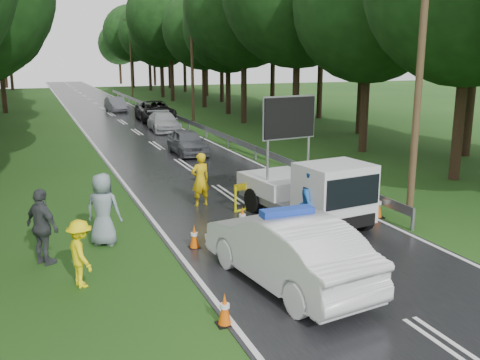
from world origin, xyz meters
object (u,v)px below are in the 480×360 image
work_truck (310,191)px  queue_car_second (164,122)px  officer (200,180)px  civilian (313,204)px  queue_car_first (187,142)px  queue_car_third (155,111)px  barrier (261,187)px  police_sedan (286,250)px  queue_car_fourth (116,104)px

work_truck → queue_car_second: bearing=80.6°
officer → civilian: civilian is taller
queue_car_first → queue_car_second: size_ratio=0.86×
officer → queue_car_third: officer is taller
queue_car_third → queue_car_first: bearing=-93.6°
barrier → civilian: bearing=-104.9°
police_sedan → barrier: (2.03, 6.04, -0.10)m
officer → queue_car_fourth: 33.49m
work_truck → civilian: (-0.61, -1.29, -0.03)m
civilian → queue_car_third: bearing=67.0°
barrier → queue_car_second: queue_car_second is taller
work_truck → civilian: bearing=-122.9°
barrier → civilian: 3.51m
barrier → officer: size_ratio=1.20×
queue_car_third → work_truck: bearing=-90.1°
civilian → queue_car_second: (1.26, 23.32, -0.35)m
officer → work_truck: bearing=118.6°
police_sedan → barrier: police_sedan is taller
police_sedan → barrier: bearing=-117.0°
queue_car_first → queue_car_second: queue_car_first is taller
officer → queue_car_second: bearing=-110.7°
work_truck → barrier: work_truck is taller
queue_car_third → police_sedan: bearing=-94.6°
queue_car_first → queue_car_second: (0.93, 9.14, -0.01)m
queue_car_second → officer: bearing=-96.6°
civilian → queue_car_third: civilian is taller
police_sedan → officer: bearing=-99.4°
queue_car_first → queue_car_second: bearing=84.7°
queue_car_third → queue_car_fourth: size_ratio=1.39×
queue_car_fourth → police_sedan: bearing=-96.6°
police_sedan → queue_car_second: police_sedan is taller
officer → queue_car_fourth: (2.20, 33.41, -0.26)m
civilian → queue_car_third: 29.39m
barrier → civilian: civilian is taller
police_sedan → queue_car_third: size_ratio=0.91×
barrier → queue_car_fourth: size_ratio=0.55×
queue_car_fourth → barrier: bearing=-93.8°
work_truck → queue_car_third: work_truck is taller
queue_car_first → queue_car_fourth: (-0.11, 23.65, 0.02)m
civilian → queue_car_second: civilian is taller
officer → queue_car_second: size_ratio=0.42×
barrier → queue_car_third: bearing=69.3°
queue_car_third → queue_car_fourth: (-1.80, 8.50, -0.12)m
work_truck → queue_car_first: 12.89m
police_sedan → civilian: 3.30m
work_truck → queue_car_fourth: size_ratio=1.22×
queue_car_first → queue_car_third: bearing=84.1°
police_sedan → queue_car_third: (4.13, 31.86, -0.03)m
queue_car_second → police_sedan: bearing=-94.3°
queue_car_third → queue_car_fourth: bearing=104.8°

